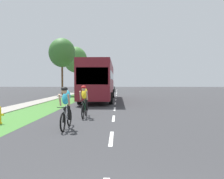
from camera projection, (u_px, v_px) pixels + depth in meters
ground_plane at (116, 100)px, 21.48m from camera, size 120.00×120.00×0.00m
grass_verge at (67, 100)px, 21.60m from camera, size 2.51×70.00×0.01m
sidewalk_concrete at (47, 100)px, 21.65m from camera, size 1.46×70.00×0.10m
lane_markings_center at (116, 97)px, 25.47m from camera, size 0.12×54.07×0.01m
cyclist_lead at (66, 107)px, 8.14m from camera, size 0.42×1.72×1.58m
cyclist_trailing at (84, 101)px, 10.82m from camera, size 0.42×1.72×1.58m
bus_maroon at (99, 80)px, 21.02m from camera, size 2.78×11.60×3.48m
sedan_silver at (109, 87)px, 40.21m from camera, size 1.98×4.30×1.52m
suv_white at (110, 86)px, 50.53m from camera, size 2.15×4.70×1.79m
street_tree_near at (62, 53)px, 28.64m from camera, size 3.43×3.43×7.47m
street_tree_far at (75, 60)px, 38.30m from camera, size 4.06×4.06×7.90m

